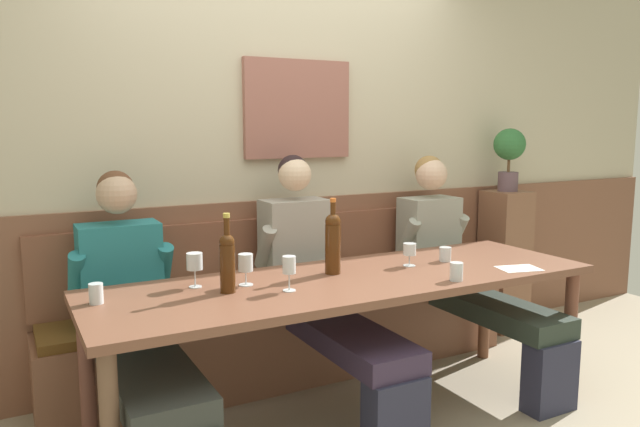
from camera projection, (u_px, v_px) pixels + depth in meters
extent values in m
cube|color=beige|center=(274.00, 140.00, 3.67)|extent=(6.80, 0.08, 2.80)
cube|color=#975E52|center=(298.00, 109.00, 3.65)|extent=(0.70, 0.04, 0.59)
cube|color=brown|center=(279.00, 283.00, 3.75)|extent=(6.80, 0.03, 1.04)
cube|color=brown|center=(295.00, 340.00, 3.59)|extent=(2.84, 0.42, 0.44)
cube|color=brown|center=(295.00, 300.00, 3.56)|extent=(2.79, 0.39, 0.05)
cube|color=brown|center=(281.00, 253.00, 3.69)|extent=(2.84, 0.04, 0.45)
cube|color=brown|center=(351.00, 281.00, 2.96)|extent=(2.54, 0.79, 0.04)
cylinder|color=brown|center=(570.00, 335.00, 3.29)|extent=(0.07, 0.07, 0.71)
cylinder|color=brown|center=(87.00, 377.00, 2.74)|extent=(0.07, 0.07, 0.71)
cylinder|color=brown|center=(485.00, 304.00, 3.86)|extent=(0.07, 0.07, 0.71)
cube|color=#313531|center=(147.00, 371.00, 2.61)|extent=(0.33, 1.04, 0.11)
cube|color=#23747D|center=(120.00, 273.00, 3.06)|extent=(0.40, 0.21, 0.51)
sphere|color=tan|center=(117.00, 194.00, 2.99)|extent=(0.20, 0.20, 0.20)
sphere|color=brown|center=(115.00, 189.00, 3.01)|extent=(0.18, 0.18, 0.18)
cylinder|color=#23747D|center=(77.00, 276.00, 2.92)|extent=(0.08, 0.20, 0.27)
cylinder|color=#23747D|center=(164.00, 266.00, 3.12)|extent=(0.08, 0.20, 0.27)
cube|color=#282A3E|center=(395.00, 419.00, 2.70)|extent=(0.29, 0.14, 0.38)
cube|color=#352940|center=(342.00, 334.00, 3.07)|extent=(0.32, 1.04, 0.11)
cube|color=#9B968C|center=(294.00, 249.00, 3.51)|extent=(0.38, 0.22, 0.58)
sphere|color=beige|center=(294.00, 175.00, 3.44)|extent=(0.19, 0.19, 0.19)
sphere|color=black|center=(292.00, 170.00, 3.46)|extent=(0.18, 0.18, 0.18)
cylinder|color=#9B968C|center=(265.00, 247.00, 3.37)|extent=(0.08, 0.20, 0.27)
cylinder|color=#9B968C|center=(328.00, 241.00, 3.56)|extent=(0.08, 0.20, 0.27)
cube|color=#292B40|center=(550.00, 376.00, 3.15)|extent=(0.28, 0.14, 0.38)
cube|color=#2C372E|center=(488.00, 307.00, 3.53)|extent=(0.31, 1.04, 0.11)
cube|color=gray|center=(429.00, 238.00, 3.97)|extent=(0.37, 0.23, 0.53)
sphere|color=beige|center=(431.00, 174.00, 3.90)|extent=(0.21, 0.21, 0.21)
sphere|color=#9B7543|center=(429.00, 170.00, 3.92)|extent=(0.19, 0.19, 0.19)
cylinder|color=gray|center=(409.00, 237.00, 3.84)|extent=(0.08, 0.20, 0.27)
cylinder|color=gray|center=(457.00, 232.00, 4.02)|extent=(0.08, 0.20, 0.27)
cylinder|color=#49260D|center=(333.00, 249.00, 3.02)|extent=(0.08, 0.08, 0.25)
sphere|color=#49260D|center=(333.00, 222.00, 3.00)|extent=(0.08, 0.08, 0.08)
cylinder|color=#49260D|center=(333.00, 211.00, 2.99)|extent=(0.03, 0.03, 0.09)
cylinder|color=orange|center=(333.00, 200.00, 2.98)|extent=(0.03, 0.03, 0.02)
cylinder|color=#44230C|center=(228.00, 269.00, 2.68)|extent=(0.07, 0.07, 0.22)
sphere|color=#44230C|center=(227.00, 242.00, 2.66)|extent=(0.07, 0.07, 0.07)
cylinder|color=#44230C|center=(227.00, 229.00, 2.65)|extent=(0.03, 0.03, 0.10)
cylinder|color=gold|center=(226.00, 215.00, 2.64)|extent=(0.03, 0.03, 0.02)
cylinder|color=silver|center=(195.00, 287.00, 2.78)|extent=(0.06, 0.06, 0.00)
cylinder|color=silver|center=(195.00, 278.00, 2.77)|extent=(0.01, 0.01, 0.08)
cylinder|color=silver|center=(195.00, 261.00, 2.76)|extent=(0.07, 0.07, 0.08)
cylinder|color=#F5DA7C|center=(195.00, 267.00, 2.76)|extent=(0.06, 0.06, 0.02)
cylinder|color=silver|center=(246.00, 285.00, 2.81)|extent=(0.07, 0.07, 0.00)
cylinder|color=silver|center=(246.00, 278.00, 2.81)|extent=(0.01, 0.01, 0.06)
cylinder|color=silver|center=(246.00, 263.00, 2.80)|extent=(0.07, 0.07, 0.08)
cylinder|color=silver|center=(409.00, 266.00, 3.19)|extent=(0.07, 0.07, 0.00)
cylinder|color=silver|center=(409.00, 260.00, 3.19)|extent=(0.01, 0.01, 0.06)
cylinder|color=silver|center=(410.00, 249.00, 3.18)|extent=(0.07, 0.07, 0.06)
cylinder|color=beige|center=(409.00, 254.00, 3.18)|extent=(0.06, 0.06, 0.01)
cylinder|color=silver|center=(289.00, 290.00, 2.71)|extent=(0.06, 0.06, 0.00)
cylinder|color=silver|center=(289.00, 282.00, 2.71)|extent=(0.01, 0.01, 0.08)
cylinder|color=silver|center=(289.00, 265.00, 2.70)|extent=(0.06, 0.06, 0.08)
cylinder|color=beige|center=(289.00, 271.00, 2.70)|extent=(0.05, 0.05, 0.02)
cylinder|color=silver|center=(96.00, 294.00, 2.52)|extent=(0.06, 0.06, 0.09)
cylinder|color=silver|center=(445.00, 254.00, 3.30)|extent=(0.07, 0.07, 0.08)
cylinder|color=silver|center=(456.00, 272.00, 2.89)|extent=(0.06, 0.06, 0.09)
cube|color=white|center=(519.00, 268.00, 3.13)|extent=(0.24, 0.20, 0.00)
cube|color=brown|center=(504.00, 261.00, 4.40)|extent=(0.28, 0.28, 1.02)
cylinder|color=#604951|center=(508.00, 182.00, 4.31)|extent=(0.14, 0.14, 0.14)
cylinder|color=brown|center=(509.00, 164.00, 4.30)|extent=(0.02, 0.02, 0.11)
sphere|color=#316C38|center=(510.00, 144.00, 4.27)|extent=(0.22, 0.22, 0.22)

